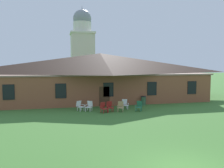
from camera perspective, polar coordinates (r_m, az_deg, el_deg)
brick_building at (r=29.27m, az=-2.92°, el=2.01°), size 25.70×10.40×5.84m
dome_tower at (r=50.43m, az=-7.33°, el=8.51°), size 5.18×5.18×16.94m
lawn_chair_by_porch at (r=22.31m, az=-7.97°, el=-5.34°), size 0.84×0.86×0.96m
lawn_chair_near_door at (r=22.14m, az=-5.67°, el=-5.40°), size 0.83×0.86×0.96m
lawn_chair_left_end at (r=21.30m, az=-2.10°, el=-5.79°), size 0.78×0.83×0.96m
lawn_chair_middle at (r=21.77m, az=-0.60°, el=-5.55°), size 0.67×0.70×0.96m
lawn_chair_right_end at (r=21.82m, az=2.13°, el=-5.53°), size 0.75×0.80×0.96m
lawn_chair_far_side at (r=23.10m, az=3.20°, el=-4.95°), size 0.68×0.71×0.96m
lawn_chair_under_eave at (r=22.15m, az=6.73°, el=-5.41°), size 0.84×0.87×0.96m
trash_bin at (r=25.42m, az=7.81°, el=-4.09°), size 0.56×0.56×0.98m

